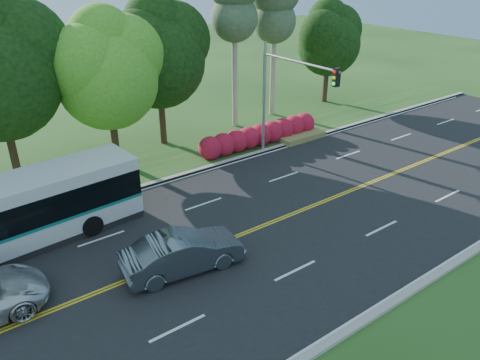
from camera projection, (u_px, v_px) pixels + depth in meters
ground at (253, 230)px, 21.95m from camera, size 120.00×120.00×0.00m
road at (253, 230)px, 21.95m from camera, size 60.00×14.00×0.02m
curb_north at (177, 176)px, 27.09m from camera, size 60.00×0.30×0.15m
curb_south at (375, 314)px, 16.74m from camera, size 60.00×0.30×0.15m
grass_verge at (162, 166)px, 28.44m from camera, size 60.00×4.00×0.10m
lane_markings at (251, 231)px, 21.89m from camera, size 57.60×13.82×0.00m
tree_row at (40, 56)px, 25.03m from camera, size 44.70×9.10×13.84m
bougainvillea_hedge at (263, 135)px, 31.36m from camera, size 9.50×2.25×1.50m
traffic_signal at (285, 87)px, 27.27m from camera, size 0.42×6.10×7.00m
transit_bus at (1, 220)px, 19.72m from camera, size 12.12×3.51×3.13m
sedan at (183, 252)px, 18.88m from camera, size 5.15×2.38×1.63m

